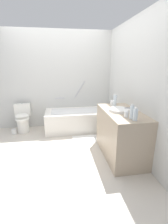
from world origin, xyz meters
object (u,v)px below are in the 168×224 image
(sink_basin, at_px, (119,110))
(bath_mat, at_px, (86,139))
(bathtub, at_px, (78,119))
(drinking_glass_0, at_px, (126,114))
(toilet_paper_roll, at_px, (14,132))
(water_bottle_1, at_px, (132,112))
(drinking_glass_1, at_px, (112,103))
(toilet, at_px, (23,119))
(water_bottle_2, at_px, (135,114))
(water_bottle_0, at_px, (115,101))
(sink_faucet, at_px, (130,109))

(sink_basin, xyz_separation_m, bath_mat, (-0.46, 0.69, -0.85))
(bathtub, height_order, bath_mat, bathtub)
(drinking_glass_0, relative_size, toilet_paper_roll, 0.73)
(toilet_paper_roll, bearing_deg, water_bottle_1, -37.47)
(drinking_glass_0, bearing_deg, bath_mat, 113.94)
(drinking_glass_0, xyz_separation_m, drinking_glass_1, (0.01, 0.70, 0.01))
(toilet, xyz_separation_m, water_bottle_2, (1.95, -1.84, 0.59))
(water_bottle_0, height_order, water_bottle_2, water_bottle_0)
(drinking_glass_0, xyz_separation_m, toilet_paper_roll, (-2.10, 1.56, -0.82))
(water_bottle_1, relative_size, water_bottle_2, 1.13)
(bath_mat, xyz_separation_m, toilet_paper_roll, (-1.64, 0.54, 0.05))
(bathtub, bearing_deg, sink_faucet, -59.70)
(sink_faucet, height_order, water_bottle_2, water_bottle_2)
(water_bottle_0, height_order, toilet_paper_roll, water_bottle_0)
(drinking_glass_0, bearing_deg, toilet_paper_roll, 143.35)
(sink_faucet, height_order, drinking_glass_0, drinking_glass_0)
(drinking_glass_0, height_order, bath_mat, drinking_glass_0)
(water_bottle_0, xyz_separation_m, drinking_glass_0, (-0.03, -0.61, -0.07))
(bathtub, xyz_separation_m, drinking_glass_0, (0.54, -1.60, 0.61))
(bath_mat, bearing_deg, toilet, 155.44)
(water_bottle_1, xyz_separation_m, drinking_glass_1, (-0.03, 0.78, -0.05))
(bathtub, xyz_separation_m, water_bottle_2, (0.60, -1.77, 0.65))
(sink_faucet, bearing_deg, water_bottle_1, -111.92)
(bathtub, xyz_separation_m, sink_faucet, (0.75, -1.28, 0.59))
(sink_basin, bearing_deg, water_bottle_0, 85.79)
(water_bottle_0, distance_m, drinking_glass_1, 0.11)
(toilet_paper_roll, bearing_deg, bath_mat, -18.25)
(drinking_glass_0, distance_m, drinking_glass_1, 0.70)
(sink_faucet, bearing_deg, toilet_paper_roll, 151.81)
(sink_basin, distance_m, water_bottle_0, 0.30)
(bathtub, relative_size, sink_faucet, 10.60)
(bath_mat, bearing_deg, drinking_glass_1, -34.24)
(drinking_glass_1, bearing_deg, toilet, 152.90)
(sink_basin, xyz_separation_m, water_bottle_1, (0.03, -0.41, 0.08))
(sink_basin, distance_m, water_bottle_1, 0.42)
(drinking_glass_1, bearing_deg, water_bottle_1, -87.74)
(water_bottle_1, bearing_deg, toilet_paper_roll, 142.53)
(sink_faucet, relative_size, drinking_glass_1, 1.51)
(water_bottle_1, xyz_separation_m, bath_mat, (-0.50, 1.10, -0.93))
(sink_basin, bearing_deg, water_bottle_2, -84.02)
(bathtub, distance_m, toilet, 1.35)
(bathtub, height_order, toilet_paper_roll, bathtub)
(water_bottle_2, bearing_deg, sink_faucet, 73.26)
(water_bottle_0, bearing_deg, drinking_glass_1, 101.57)
(sink_faucet, relative_size, drinking_glass_0, 1.81)
(bathtub, height_order, drinking_glass_1, bathtub)
(sink_basin, relative_size, drinking_glass_0, 4.10)
(water_bottle_1, distance_m, water_bottle_2, 0.08)
(sink_basin, distance_m, water_bottle_2, 0.49)
(drinking_glass_1, bearing_deg, toilet_paper_roll, 157.85)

